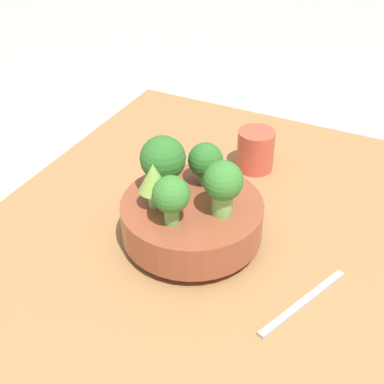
{
  "coord_description": "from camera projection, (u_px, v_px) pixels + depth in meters",
  "views": [
    {
      "loc": [
        -0.53,
        -0.28,
        0.59
      ],
      "look_at": [
        0.04,
        -0.01,
        0.14
      ],
      "focal_mm": 50.0,
      "sensor_mm": 36.0,
      "label": 1
    }
  ],
  "objects": [
    {
      "name": "table",
      "position": [
        177.0,
        266.0,
        0.81
      ],
      "size": [
        0.97,
        0.66,
        0.05
      ],
      "color": "#9E7042",
      "rests_on": "ground_plane"
    },
    {
      "name": "cup",
      "position": [
        256.0,
        150.0,
        0.97
      ],
      "size": [
        0.07,
        0.07,
        0.08
      ],
      "color": "#C64C38",
      "rests_on": "table"
    },
    {
      "name": "broccoli_floret_front",
      "position": [
        223.0,
        184.0,
        0.74
      ],
      "size": [
        0.06,
        0.06,
        0.08
      ],
      "color": "#7AB256",
      "rests_on": "bowl"
    },
    {
      "name": "bowl",
      "position": [
        192.0,
        219.0,
        0.8
      ],
      "size": [
        0.21,
        0.21,
        0.07
      ],
      "color": "brown",
      "rests_on": "table"
    },
    {
      "name": "romanesco_piece_far",
      "position": [
        153.0,
        179.0,
        0.75
      ],
      "size": [
        0.04,
        0.04,
        0.07
      ],
      "color": "#7AB256",
      "rests_on": "bowl"
    },
    {
      "name": "broccoli_floret_left",
      "position": [
        168.0,
        195.0,
        0.72
      ],
      "size": [
        0.05,
        0.05,
        0.07
      ],
      "color": "#6BA34C",
      "rests_on": "bowl"
    },
    {
      "name": "broccoli_floret_right",
      "position": [
        205.0,
        161.0,
        0.81
      ],
      "size": [
        0.05,
        0.05,
        0.07
      ],
      "color": "#609347",
      "rests_on": "bowl"
    },
    {
      "name": "ground_plane",
      "position": [
        178.0,
        277.0,
        0.83
      ],
      "size": [
        6.0,
        6.0,
        0.0
      ],
      "primitive_type": "plane",
      "color": "#ADA89E"
    },
    {
      "name": "fork",
      "position": [
        303.0,
        302.0,
        0.72
      ],
      "size": [
        0.16,
        0.07,
        0.01
      ],
      "color": "#B2B2B7",
      "rests_on": "table"
    },
    {
      "name": "broccoli_floret_back",
      "position": [
        163.0,
        160.0,
        0.78
      ],
      "size": [
        0.07,
        0.07,
        0.09
      ],
      "color": "#609347",
      "rests_on": "bowl"
    }
  ]
}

